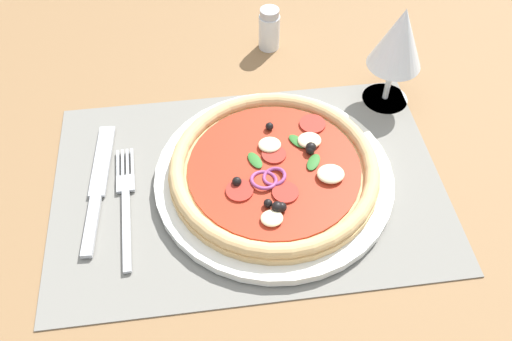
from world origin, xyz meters
TOP-DOWN VIEW (x-y plane):
  - ground_plane at (0.00, 0.00)cm, footprint 190.00×140.00cm
  - placemat at (0.00, 0.00)cm, footprint 47.78×32.16cm
  - plate at (3.16, 0.11)cm, footprint 29.23×29.23cm
  - pizza at (3.21, 0.09)cm, footprint 25.55×25.55cm
  - fork at (-14.91, -0.75)cm, footprint 2.43×18.05cm
  - knife at (-18.32, 1.87)cm, footprint 3.11×20.07cm
  - wine_glass at (21.06, 12.78)cm, footprint 7.20×7.20cm
  - pepper_shaker at (6.49, 26.85)cm, footprint 3.20×3.20cm

SIDE VIEW (x-z plane):
  - ground_plane at x=0.00cm, z-range -2.40..0.00cm
  - placemat at x=0.00cm, z-range 0.00..0.40cm
  - fork at x=-14.91cm, z-range 0.40..0.84cm
  - knife at x=-18.32cm, z-range 0.35..0.96cm
  - plate at x=3.16cm, z-range 0.40..1.60cm
  - pizza at x=3.21cm, z-range 1.35..4.00cm
  - pepper_shaker at x=6.49cm, z-range -0.10..6.60cm
  - wine_glass at x=21.06cm, z-range 2.74..17.64cm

